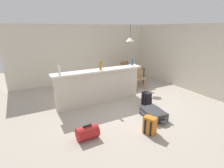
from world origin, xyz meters
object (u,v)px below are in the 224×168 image
at_px(bottle_amber, 101,65).
at_px(backpack_orange, 150,125).
at_px(bottle_clear, 59,70).
at_px(dining_chair_near_partition, 138,76).
at_px(pendant_lamp, 130,39).
at_px(duffel_bag_red, 88,132).
at_px(bottle_blue, 132,62).
at_px(backpack_black, 147,99).
at_px(dining_table, 130,70).
at_px(dining_chair_far_side, 123,70).
at_px(suitcase_flat_charcoal, 153,114).

bearing_deg(bottle_amber, backpack_orange, -83.07).
relative_size(bottle_clear, dining_chair_near_partition, 0.29).
relative_size(dining_chair_near_partition, pendant_lamp, 1.32).
bearing_deg(duffel_bag_red, pendant_lamp, 43.55).
bearing_deg(bottle_blue, backpack_black, -93.82).
bearing_deg(backpack_black, bottle_amber, 145.50).
relative_size(bottle_clear, dining_table, 0.25).
bearing_deg(dining_chair_near_partition, backpack_orange, -121.40).
distance_m(dining_chair_near_partition, dining_chair_far_side, 1.17).
relative_size(bottle_blue, backpack_black, 0.52).
relative_size(dining_chair_near_partition, suitcase_flat_charcoal, 1.09).
distance_m(bottle_blue, dining_chair_far_side, 1.98).
bearing_deg(duffel_bag_red, dining_chair_far_side, 48.43).
bearing_deg(bottle_amber, pendant_lamp, 32.71).
distance_m(dining_chair_far_side, duffel_bag_red, 4.63).
relative_size(bottle_clear, pendant_lamp, 0.38).
relative_size(bottle_clear, suitcase_flat_charcoal, 0.32).
xyz_separation_m(bottle_blue, suitcase_flat_charcoal, (-0.43, -1.70, -1.11)).
xyz_separation_m(bottle_blue, dining_table, (0.67, 1.11, -0.57)).
height_order(dining_chair_far_side, backpack_black, dining_chair_far_side).
relative_size(bottle_amber, suitcase_flat_charcoal, 0.34).
distance_m(dining_table, backpack_orange, 3.77).
relative_size(bottle_blue, backpack_orange, 0.52).
bearing_deg(bottle_clear, bottle_blue, 2.68).
height_order(dining_chair_near_partition, suitcase_flat_charcoal, dining_chair_near_partition).
distance_m(dining_chair_near_partition, duffel_bag_red, 3.82).
height_order(dining_table, dining_chair_far_side, dining_chair_far_side).
bearing_deg(dining_chair_near_partition, backpack_black, -116.70).
bearing_deg(duffel_bag_red, dining_chair_near_partition, 36.86).
height_order(dining_table, dining_chair_near_partition, dining_chair_near_partition).
bearing_deg(duffel_bag_red, bottle_amber, 56.02).
height_order(dining_table, duffel_bag_red, dining_table).
xyz_separation_m(bottle_amber, backpack_black, (1.20, -0.83, -1.05)).
bearing_deg(bottle_blue, suitcase_flat_charcoal, -104.17).
height_order(suitcase_flat_charcoal, backpack_black, backpack_black).
bearing_deg(bottle_amber, dining_table, 32.55).
bearing_deg(dining_chair_near_partition, dining_chair_far_side, 89.11).
bearing_deg(pendant_lamp, dining_table, 26.73).
bearing_deg(dining_chair_near_partition, bottle_clear, -168.43).
distance_m(bottle_blue, backpack_orange, 2.66).
height_order(bottle_clear, pendant_lamp, pendant_lamp).
xyz_separation_m(bottle_clear, duffel_bag_red, (0.16, -1.62, -1.09)).
bearing_deg(bottle_amber, dining_chair_far_side, 42.94).
distance_m(suitcase_flat_charcoal, backpack_orange, 0.80).
height_order(bottle_clear, bottle_amber, bottle_amber).
relative_size(bottle_blue, pendant_lamp, 0.31).
relative_size(dining_chair_near_partition, duffel_bag_red, 1.90).
distance_m(dining_table, dining_chair_near_partition, 0.59).
xyz_separation_m(pendant_lamp, duffel_bag_red, (-2.97, -2.82, -1.76)).
height_order(dining_chair_near_partition, duffel_bag_red, dining_chair_near_partition).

